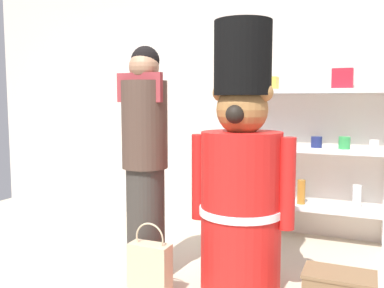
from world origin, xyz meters
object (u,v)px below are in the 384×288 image
(shopping_bag, at_px, (150,270))
(merchandise_shelf, at_px, (304,144))
(teddy_bear_guard, at_px, (241,179))
(person_shopper, at_px, (145,160))

(shopping_bag, bearing_deg, merchandise_shelf, 65.58)
(teddy_bear_guard, relative_size, person_shopper, 1.08)
(merchandise_shelf, xyz_separation_m, shopping_bag, (-0.73, -1.61, -0.70))
(teddy_bear_guard, height_order, person_shopper, teddy_bear_guard)
(teddy_bear_guard, bearing_deg, person_shopper, -169.63)
(merchandise_shelf, relative_size, person_shopper, 1.06)
(merchandise_shelf, distance_m, shopping_bag, 1.91)
(merchandise_shelf, height_order, teddy_bear_guard, teddy_bear_guard)
(shopping_bag, bearing_deg, person_shopper, 124.36)
(person_shopper, bearing_deg, merchandise_shelf, 56.60)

